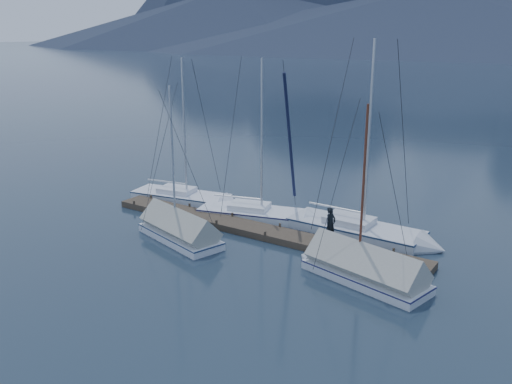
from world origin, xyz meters
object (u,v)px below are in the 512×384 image
sailboat_open_left (194,199)px  sailboat_open_mid (270,216)px  person (330,225)px  sailboat_open_right (374,235)px  sailboat_covered_far (175,230)px  sailboat_covered_near (356,269)px

sailboat_open_left → sailboat_open_mid: sailboat_open_mid is taller
sailboat_open_mid → person: 5.09m
sailboat_open_mid → sailboat_open_left: bearing=178.9°
sailboat_open_left → person: 10.36m
sailboat_open_right → person: 2.87m
sailboat_open_left → person: bearing=-11.7°
sailboat_open_left → sailboat_open_right: bearing=1.5°
sailboat_open_left → sailboat_covered_far: (3.04, -5.15, 0.24)m
sailboat_covered_far → person: sailboat_covered_far is taller
sailboat_covered_near → sailboat_covered_far: bearing=-175.6°
person → sailboat_covered_near: bearing=-120.8°
sailboat_open_left → sailboat_open_mid: bearing=-1.1°
sailboat_open_mid → sailboat_open_right: (5.85, 0.40, 0.02)m
sailboat_covered_far → person: 7.73m
sailboat_open_mid → sailboat_covered_near: (6.92, -4.31, 0.24)m
sailboat_open_mid → sailboat_open_right: 5.86m
sailboat_open_left → person: size_ratio=5.56×
person → sailboat_covered_far: bearing=127.6°
sailboat_covered_near → sailboat_open_left: bearing=160.4°
sailboat_covered_near → person: bearing=135.1°
sailboat_open_right → person: (-1.27, -2.38, 1.00)m
sailboat_open_left → person: (10.10, -2.09, 1.02)m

